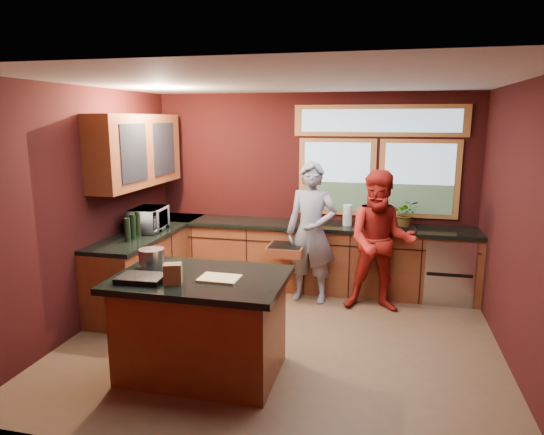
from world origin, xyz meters
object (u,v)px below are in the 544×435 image
(person_grey, at_px, (311,233))
(cutting_board, at_px, (219,278))
(person_red, at_px, (380,242))
(stock_pot, at_px, (152,258))
(island, at_px, (202,324))

(person_grey, bearing_deg, cutting_board, -96.59)
(person_red, distance_m, cutting_board, 2.41)
(cutting_board, bearing_deg, person_red, 55.35)
(person_grey, xyz_separation_m, stock_pot, (-1.25, -1.93, 0.13))
(island, xyz_separation_m, person_red, (1.57, 1.94, 0.40))
(person_grey, distance_m, stock_pot, 2.30)
(person_red, bearing_deg, cutting_board, -127.68)
(person_grey, xyz_separation_m, cutting_board, (-0.50, -2.13, 0.05))
(island, bearing_deg, cutting_board, -14.04)
(island, relative_size, person_grey, 0.85)
(island, xyz_separation_m, stock_pot, (-0.55, 0.15, 0.56))
(person_red, bearing_deg, stock_pot, -142.95)
(person_grey, bearing_deg, person_red, -2.69)
(person_red, distance_m, stock_pot, 2.78)
(island, bearing_deg, person_red, 50.91)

